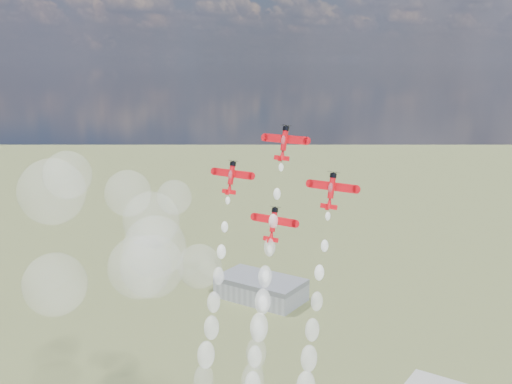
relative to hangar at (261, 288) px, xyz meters
The scene contains 8 objects.
hangar is the anchor object (origin of this frame).
plane_lead 234.12m from the hangar, 55.40° to the right, with size 10.79×4.03×7.58m.
plane_left 225.39m from the hangar, 58.80° to the right, with size 10.79×4.03×7.58m.
plane_right 238.23m from the hangar, 52.89° to the right, with size 10.79×4.03×7.58m.
plane_slot 229.29m from the hangar, 56.08° to the right, with size 10.79×4.03×7.58m.
smoke_trail_lead 224.19m from the hangar, 57.17° to the right, with size 5.79×15.93×55.34m.
smoke_trail_left 217.30m from the hangar, 60.51° to the right, with size 5.18×16.31×54.76m.
drifted_smoke_cloud 181.27m from the hangar, 73.48° to the right, with size 69.44×34.80×55.97m.
Camera 1 is at (62.92, -99.63, 139.20)m, focal length 42.00 mm.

